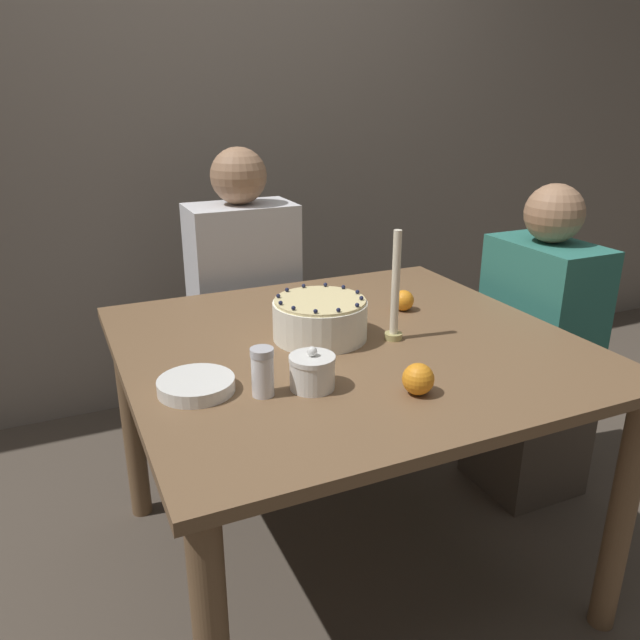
{
  "coord_description": "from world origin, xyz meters",
  "views": [
    {
      "loc": [
        -0.74,
        -1.45,
        1.44
      ],
      "look_at": [
        -0.06,
        0.05,
        0.82
      ],
      "focal_mm": 35.0,
      "sensor_mm": 36.0,
      "label": 1
    }
  ],
  "objects_px": {
    "cake": "(320,319)",
    "person_man_blue_shirt": "(245,328)",
    "sugar_bowl": "(312,372)",
    "person_woman_floral": "(534,365)",
    "candle": "(395,295)",
    "sugar_shaker": "(262,372)"
  },
  "relations": [
    {
      "from": "sugar_bowl",
      "to": "sugar_shaker",
      "type": "distance_m",
      "value": 0.12
    },
    {
      "from": "sugar_shaker",
      "to": "candle",
      "type": "height_order",
      "value": "candle"
    },
    {
      "from": "person_woman_floral",
      "to": "candle",
      "type": "bearing_deg",
      "value": 102.26
    },
    {
      "from": "cake",
      "to": "sugar_shaker",
      "type": "bearing_deg",
      "value": -134.7
    },
    {
      "from": "sugar_shaker",
      "to": "person_woman_floral",
      "type": "relative_size",
      "value": 0.1
    },
    {
      "from": "sugar_bowl",
      "to": "person_woman_floral",
      "type": "relative_size",
      "value": 0.1
    },
    {
      "from": "cake",
      "to": "candle",
      "type": "distance_m",
      "value": 0.22
    },
    {
      "from": "candle",
      "to": "person_man_blue_shirt",
      "type": "height_order",
      "value": "person_man_blue_shirt"
    },
    {
      "from": "cake",
      "to": "person_man_blue_shirt",
      "type": "bearing_deg",
      "value": 89.71
    },
    {
      "from": "cake",
      "to": "sugar_bowl",
      "type": "xyz_separation_m",
      "value": [
        -0.15,
        -0.28,
        -0.02
      ]
    },
    {
      "from": "candle",
      "to": "sugar_bowl",
      "type": "bearing_deg",
      "value": -150.6
    },
    {
      "from": "person_man_blue_shirt",
      "to": "sugar_shaker",
      "type": "bearing_deg",
      "value": 74.93
    },
    {
      "from": "sugar_bowl",
      "to": "candle",
      "type": "relative_size",
      "value": 0.35
    },
    {
      "from": "sugar_bowl",
      "to": "candle",
      "type": "distance_m",
      "value": 0.39
    },
    {
      "from": "sugar_shaker",
      "to": "person_man_blue_shirt",
      "type": "xyz_separation_m",
      "value": [
        0.27,
        1.0,
        -0.29
      ]
    },
    {
      "from": "candle",
      "to": "person_man_blue_shirt",
      "type": "relative_size",
      "value": 0.25
    },
    {
      "from": "cake",
      "to": "person_man_blue_shirt",
      "type": "height_order",
      "value": "person_man_blue_shirt"
    },
    {
      "from": "sugar_bowl",
      "to": "person_man_blue_shirt",
      "type": "relative_size",
      "value": 0.09
    },
    {
      "from": "candle",
      "to": "person_man_blue_shirt",
      "type": "xyz_separation_m",
      "value": [
        -0.18,
        0.83,
        -0.36
      ]
    },
    {
      "from": "sugar_bowl",
      "to": "sugar_shaker",
      "type": "height_order",
      "value": "sugar_shaker"
    },
    {
      "from": "sugar_bowl",
      "to": "person_man_blue_shirt",
      "type": "xyz_separation_m",
      "value": [
        0.15,
        1.01,
        -0.27
      ]
    },
    {
      "from": "cake",
      "to": "candle",
      "type": "xyz_separation_m",
      "value": [
        0.19,
        -0.09,
        0.07
      ]
    }
  ]
}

